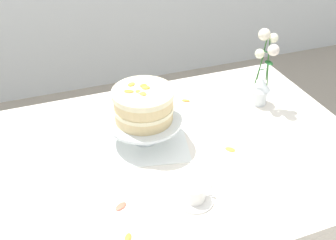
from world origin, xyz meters
The scene contains 10 objects.
dining_table centered at (0.00, -0.03, 0.65)m, with size 1.40×1.00×0.74m.
linen_napkin centered at (-0.12, 0.10, 0.74)m, with size 0.32×0.32×0.00m, color white.
cake_stand centered at (-0.12, 0.10, 0.82)m, with size 0.29×0.29×0.10m.
layer_cake centered at (-0.12, 0.10, 0.90)m, with size 0.23×0.23×0.13m.
flower_vase centered at (0.44, 0.17, 0.88)m, with size 0.10×0.11×0.35m.
teacup centered at (-0.06, -0.26, 0.77)m, with size 0.13×0.13×0.06m.
loose_petal_0 centered at (-0.29, -0.21, 0.74)m, with size 0.04×0.02×0.00m, color #E56B51.
loose_petal_1 centered at (0.14, 0.30, 0.74)m, with size 0.04×0.02×0.01m, color orange.
loose_petal_2 centered at (-0.30, -0.33, 0.74)m, with size 0.03×0.02×0.01m, color orange.
loose_petal_3 centered at (0.17, -0.08, 0.74)m, with size 0.04×0.02×0.00m, color yellow.
Camera 1 is at (-0.41, -0.98, 1.63)m, focal length 38.54 mm.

